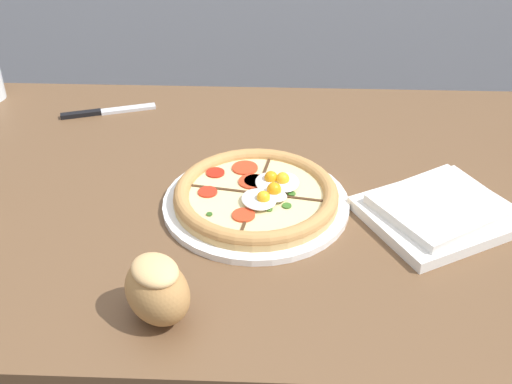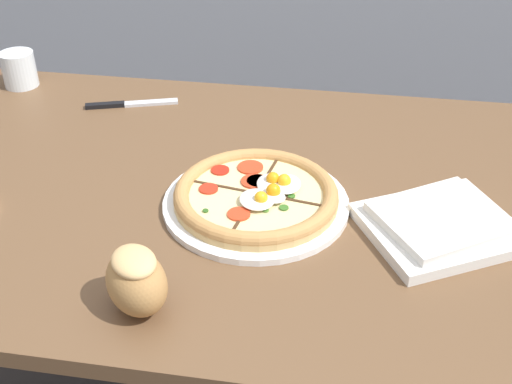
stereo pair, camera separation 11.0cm
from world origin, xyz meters
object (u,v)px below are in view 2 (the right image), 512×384
(knife_main, at_px, (131,104))
(water_glass, at_px, (19,71))
(bread_piece_near, at_px, (136,280))
(napkin_folded, at_px, (440,224))
(dining_table, at_px, (252,231))
(pizza, at_px, (256,197))

(knife_main, height_order, water_glass, water_glass)
(bread_piece_near, height_order, water_glass, bread_piece_near)
(napkin_folded, relative_size, bread_piece_near, 2.27)
(knife_main, relative_size, water_glass, 2.44)
(dining_table, relative_size, knife_main, 7.48)
(napkin_folded, bearing_deg, water_glass, 155.33)
(dining_table, height_order, napkin_folded, napkin_folded)
(pizza, bearing_deg, bread_piece_near, -114.58)
(bread_piece_near, xyz_separation_m, knife_main, (-0.22, 0.62, -0.05))
(napkin_folded, distance_m, water_glass, 1.04)
(dining_table, distance_m, pizza, 0.13)
(pizza, xyz_separation_m, water_glass, (-0.63, 0.41, 0.02))
(napkin_folded, bearing_deg, knife_main, 150.40)
(bread_piece_near, relative_size, water_glass, 1.62)
(pizza, height_order, water_glass, water_glass)
(dining_table, xyz_separation_m, water_glass, (-0.61, 0.35, 0.13))
(pizza, bearing_deg, knife_main, 134.84)
(pizza, distance_m, knife_main, 0.49)
(water_glass, bearing_deg, knife_main, -12.19)
(bread_piece_near, bearing_deg, knife_main, 109.54)
(pizza, xyz_separation_m, bread_piece_near, (-0.12, -0.27, 0.03))
(bread_piece_near, xyz_separation_m, water_glass, (-0.51, 0.68, -0.01))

